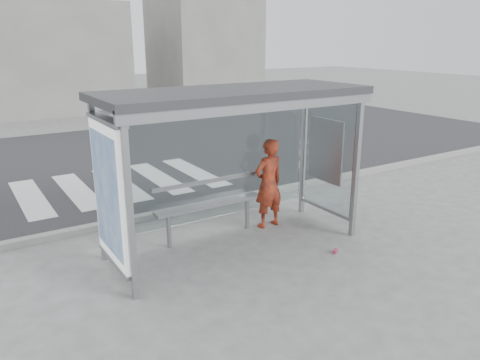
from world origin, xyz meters
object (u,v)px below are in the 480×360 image
at_px(bus_shelter, 212,132).
at_px(soda_can, 335,251).
at_px(person, 268,183).
at_px(bench, 209,205).

xyz_separation_m(bus_shelter, soda_can, (1.62, -1.14, -1.95)).
relative_size(person, soda_can, 13.66).
height_order(bus_shelter, soda_can, bus_shelter).
xyz_separation_m(bus_shelter, bench, (0.20, 0.51, -1.38)).
xyz_separation_m(person, bench, (-1.16, 0.12, -0.22)).
distance_m(bus_shelter, bench, 1.48).
xyz_separation_m(person, soda_can, (0.26, -1.53, -0.79)).
distance_m(bus_shelter, person, 1.83).
bearing_deg(person, soda_can, 96.24).
height_order(person, soda_can, person).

